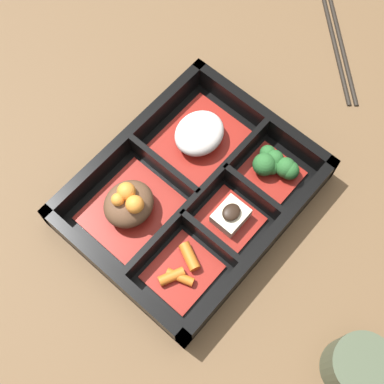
# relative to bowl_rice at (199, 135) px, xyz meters

# --- Properties ---
(ground_plane) EXTENTS (3.00, 3.00, 0.00)m
(ground_plane) POSITION_rel_bowl_rice_xyz_m (-0.07, -0.05, -0.03)
(ground_plane) COLOR brown
(bento_base) EXTENTS (0.31, 0.24, 0.01)m
(bento_base) POSITION_rel_bowl_rice_xyz_m (-0.07, -0.05, -0.02)
(bento_base) COLOR black
(bento_base) RESTS_ON ground_plane
(bento_rim) EXTENTS (0.31, 0.24, 0.05)m
(bento_rim) POSITION_rel_bowl_rice_xyz_m (-0.07, -0.05, -0.00)
(bento_rim) COLOR black
(bento_rim) RESTS_ON ground_plane
(bowl_stew) EXTENTS (0.12, 0.10, 0.06)m
(bowl_stew) POSITION_rel_bowl_rice_xyz_m (-0.14, -0.00, 0.00)
(bowl_stew) COLOR maroon
(bowl_stew) RESTS_ON bento_base
(bowl_rice) EXTENTS (0.12, 0.10, 0.04)m
(bowl_rice) POSITION_rel_bowl_rice_xyz_m (0.00, 0.00, 0.00)
(bowl_rice) COLOR maroon
(bowl_rice) RESTS_ON bento_base
(bowl_carrots) EXTENTS (0.08, 0.07, 0.02)m
(bowl_carrots) POSITION_rel_bowl_rice_xyz_m (-0.15, -0.11, -0.01)
(bowl_carrots) COLOR maroon
(bowl_carrots) RESTS_ON bento_base
(bowl_tofu) EXTENTS (0.06, 0.07, 0.03)m
(bowl_tofu) POSITION_rel_bowl_rice_xyz_m (-0.06, -0.11, -0.01)
(bowl_tofu) COLOR maroon
(bowl_tofu) RESTS_ON bento_base
(bowl_greens) EXTENTS (0.07, 0.07, 0.04)m
(bowl_greens) POSITION_rel_bowl_rice_xyz_m (0.03, -0.10, -0.00)
(bowl_greens) COLOR maroon
(bowl_greens) RESTS_ON bento_base
(tea_cup) EXTENTS (0.07, 0.07, 0.07)m
(tea_cup) POSITION_rel_bowl_rice_xyz_m (-0.11, -0.33, 0.01)
(tea_cup) COLOR #424C38
(tea_cup) RESTS_ON ground_plane
(chopsticks) EXTENTS (0.16, 0.16, 0.01)m
(chopsticks) POSITION_rel_bowl_rice_xyz_m (0.27, -0.05, -0.02)
(chopsticks) COLOR black
(chopsticks) RESTS_ON ground_plane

